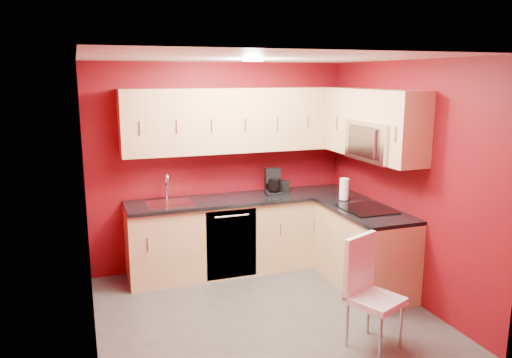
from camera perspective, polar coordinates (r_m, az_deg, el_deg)
floor at (r=5.19m, az=0.80°, el=-15.08°), size 3.20×3.20×0.00m
ceiling at (r=4.64m, az=0.89°, el=13.69°), size 3.20×3.20×0.00m
wall_back at (r=6.16m, az=-4.04°, el=1.50°), size 3.20×0.00×3.20m
wall_front at (r=3.45m, az=9.64°, el=-6.90°), size 3.20×0.00×3.20m
wall_left at (r=4.48m, az=-18.76°, el=-3.02°), size 0.00×3.00×3.00m
wall_right at (r=5.51m, az=16.62°, el=-0.18°), size 0.00×3.00×3.00m
base_cabinets_back at (r=6.14m, az=-1.36°, el=-6.37°), size 2.80×0.60×0.87m
base_cabinets_right at (r=5.76m, az=12.24°, el=-7.85°), size 0.60×1.30×0.87m
countertop_back at (r=6.00m, az=-1.33°, el=-2.28°), size 2.80×0.63×0.04m
countertop_right at (r=5.61m, az=12.39°, el=-3.54°), size 0.63×1.27×0.04m
upper_cabinets_back at (r=5.97m, az=-1.80°, el=6.77°), size 2.80×0.35×0.75m
upper_cabinets_right at (r=5.69m, az=12.94°, el=6.86°), size 0.35×1.55×0.75m
microwave at (r=5.49m, az=13.90°, el=4.26°), size 0.42×0.76×0.42m
cooktop at (r=5.57m, az=12.55°, el=-3.38°), size 0.50×0.55×0.01m
sink at (r=5.79m, az=-9.89°, el=-2.41°), size 0.52×0.42×0.35m
dishwasher_front at (r=5.80m, az=-2.82°, el=-7.46°), size 0.60×0.02×0.82m
downlight at (r=4.92m, az=-0.37°, el=13.41°), size 0.20×0.20×0.01m
coffee_maker at (r=6.12m, az=2.02°, el=-0.30°), size 0.23×0.28×0.31m
napkin_holder at (r=6.24m, az=3.20°, el=-0.87°), size 0.17×0.17×0.14m
paper_towel at (r=5.91m, az=10.04°, el=-1.18°), size 0.18×0.18×0.26m
dining_chair at (r=4.54m, az=13.51°, el=-12.68°), size 0.53×0.54×0.98m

